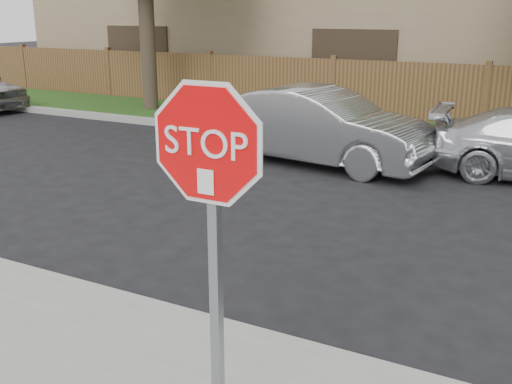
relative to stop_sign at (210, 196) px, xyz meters
The scene contains 6 objects.
ground 2.36m from the stop_sign, 93.43° to the left, with size 90.00×90.00×0.00m, color black.
far_curb 9.79m from the stop_sign, 90.53° to the left, with size 70.00×0.30×0.15m, color gray.
grass_strip 11.42m from the stop_sign, 90.45° to the left, with size 70.00×3.00×0.12m, color #1E4714.
fence 12.92m from the stop_sign, 90.39° to the left, with size 70.00×0.12×1.60m, color #55341E.
stop_sign is the anchor object (origin of this frame).
sedan_left 8.25m from the stop_sign, 107.35° to the left, with size 1.55×4.44×1.46m, color #9D9EA2.
Camera 1 is at (1.90, -4.33, 2.88)m, focal length 42.00 mm.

